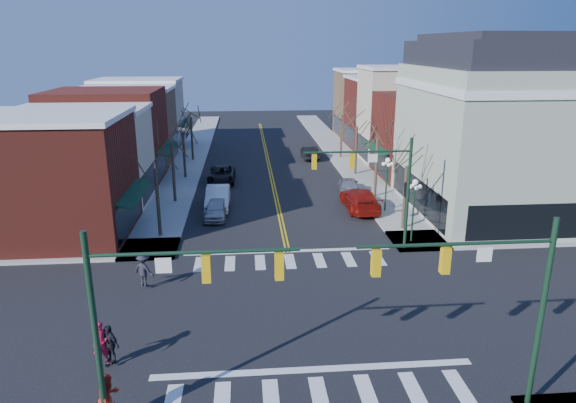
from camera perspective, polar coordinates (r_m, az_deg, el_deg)
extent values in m
plane|color=black|center=(25.59, 1.47, -12.23)|extent=(160.00, 160.00, 0.00)
cube|color=#9E9B93|center=(44.41, -12.70, 0.35)|extent=(3.50, 70.00, 0.15)
cube|color=#9E9B93|center=(45.40, 9.73, 0.89)|extent=(3.50, 70.00, 0.15)
cube|color=maroon|center=(37.31, -25.07, 2.23)|extent=(10.00, 8.50, 8.00)
cube|color=beige|center=(44.52, -21.75, 4.47)|extent=(10.00, 7.00, 7.50)
cube|color=maroon|center=(52.01, -19.38, 6.94)|extent=(10.00, 9.00, 8.50)
cube|color=#8C6C4D|center=(59.99, -17.46, 8.01)|extent=(10.00, 7.50, 7.80)
cube|color=beige|center=(67.47, -16.11, 9.22)|extent=(10.00, 8.00, 8.20)
cube|color=maroon|center=(51.91, 15.66, 6.98)|extent=(10.00, 8.50, 8.00)
cube|color=beige|center=(59.01, 13.16, 9.29)|extent=(10.00, 7.00, 10.00)
cube|color=maroon|center=(66.22, 11.14, 9.56)|extent=(10.00, 8.00, 8.50)
cube|color=#8C6C4D|center=(73.86, 9.47, 10.59)|extent=(10.00, 8.00, 9.00)
cube|color=#A2AD95|center=(41.91, 22.37, 6.13)|extent=(12.00, 14.00, 11.00)
cube|color=white|center=(41.42, 23.01, 11.70)|extent=(12.25, 14.25, 0.50)
cube|color=black|center=(41.33, 23.39, 14.86)|extent=(11.40, 13.40, 1.80)
cube|color=black|center=(41.32, 23.58, 16.37)|extent=(9.80, 11.80, 0.60)
cylinder|color=#14331E|center=(17.93, -20.54, -13.95)|extent=(0.20, 0.20, 7.20)
cylinder|color=#14331E|center=(16.08, -10.32, -5.59)|extent=(6.50, 0.12, 0.12)
cube|color=gold|center=(16.26, -9.07, -7.36)|extent=(0.28, 0.28, 0.90)
cube|color=gold|center=(16.24, -0.98, -7.17)|extent=(0.28, 0.28, 0.90)
cylinder|color=#14331E|center=(19.91, 26.29, -11.47)|extent=(0.20, 0.20, 7.20)
cylinder|color=#14331E|center=(17.33, 18.22, -4.50)|extent=(6.50, 0.12, 0.12)
cube|color=gold|center=(17.41, 17.07, -6.25)|extent=(0.28, 0.28, 0.90)
cube|color=gold|center=(16.72, 9.75, -6.70)|extent=(0.28, 0.28, 0.90)
cylinder|color=#14331E|center=(32.45, 13.17, 0.64)|extent=(0.20, 0.20, 7.20)
cylinder|color=#14331E|center=(30.93, 7.75, 5.49)|extent=(6.50, 0.12, 0.12)
cube|color=gold|center=(30.98, 7.12, 4.49)|extent=(0.28, 0.28, 0.90)
cube|color=gold|center=(30.59, 2.93, 4.44)|extent=(0.28, 0.28, 0.90)
cylinder|color=#14331E|center=(34.16, 13.71, -1.38)|extent=(0.12, 0.12, 4.00)
sphere|color=white|center=(33.56, 13.97, 2.10)|extent=(0.36, 0.36, 0.36)
cylinder|color=#14331E|center=(40.10, 10.85, 1.53)|extent=(0.12, 0.12, 4.00)
sphere|color=white|center=(39.59, 11.02, 4.53)|extent=(0.36, 0.36, 0.36)
cylinder|color=#382B21|center=(35.19, -14.24, -0.23)|extent=(0.24, 0.24, 4.76)
cylinder|color=#382B21|center=(42.78, -12.62, 3.12)|extent=(0.24, 0.24, 5.04)
cylinder|color=#382B21|center=(50.58, -11.46, 5.02)|extent=(0.24, 0.24, 4.55)
cylinder|color=#382B21|center=(58.35, -10.63, 6.82)|extent=(0.24, 0.24, 4.90)
cylinder|color=#382B21|center=(36.39, 12.83, 0.32)|extent=(0.24, 0.24, 4.62)
cylinder|color=#382B21|center=(43.74, 9.77, 3.68)|extent=(0.24, 0.24, 5.18)
cylinder|color=#382B21|center=(51.38, 7.56, 5.56)|extent=(0.24, 0.24, 4.83)
cylinder|color=#382B21|center=(59.07, 5.93, 7.18)|extent=(0.24, 0.24, 4.97)
imported|color=#A3A3A7|center=(38.88, -7.97, -0.82)|extent=(1.92, 4.18, 1.39)
imported|color=white|center=(41.23, -7.81, 0.45)|extent=(1.85, 5.17, 1.70)
imported|color=black|center=(48.96, -7.38, 2.98)|extent=(2.53, 5.31, 1.46)
imported|color=maroon|center=(40.75, 8.01, 0.23)|extent=(2.42, 5.84, 1.69)
imported|color=#A8A7AC|center=(45.16, 6.73, 1.81)|extent=(2.33, 4.54, 1.48)
imported|color=black|center=(58.82, 2.42, 5.47)|extent=(1.73, 4.49, 1.46)
imported|color=#B71330|center=(22.50, -20.03, -14.60)|extent=(0.82, 0.75, 1.89)
imported|color=#AD2412|center=(19.46, -19.24, -19.99)|extent=(1.03, 1.13, 1.88)
imported|color=black|center=(22.59, -19.21, -14.71)|extent=(1.04, 0.88, 1.66)
imported|color=black|center=(28.47, -15.72, -7.30)|extent=(1.39, 1.19, 1.87)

